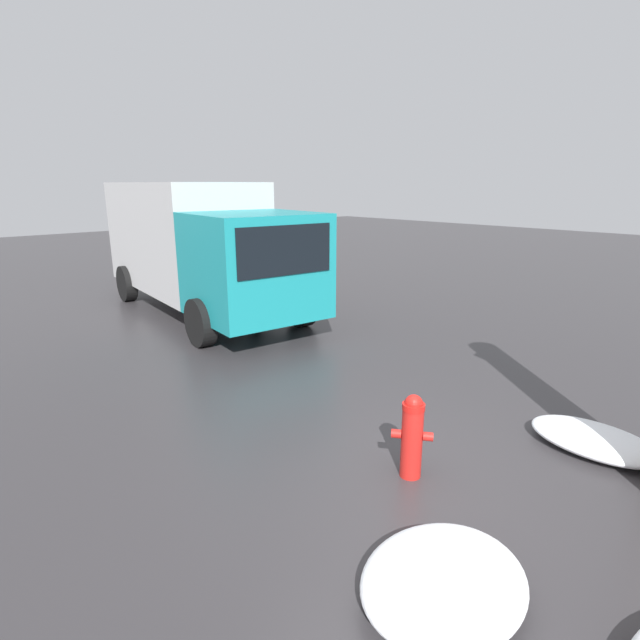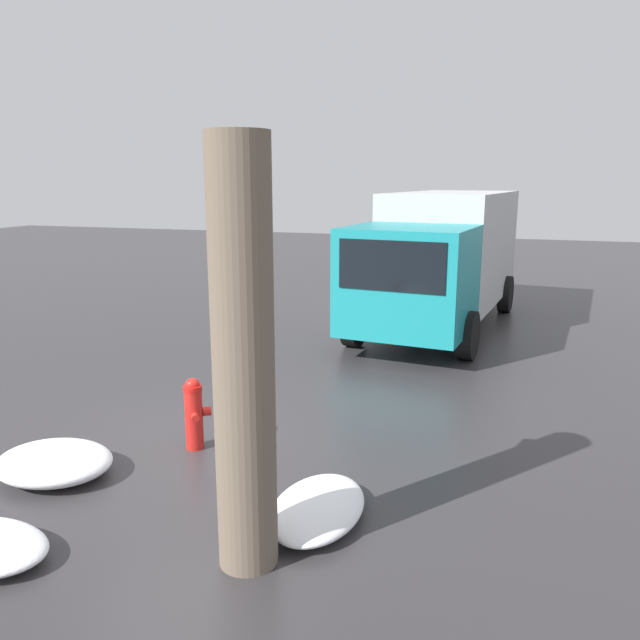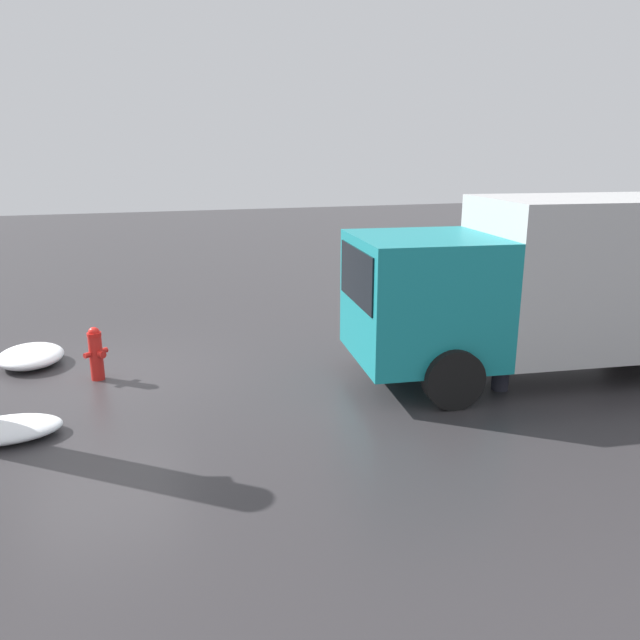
% 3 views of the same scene
% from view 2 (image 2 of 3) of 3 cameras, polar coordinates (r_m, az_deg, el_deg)
% --- Properties ---
extents(ground_plane, '(60.00, 60.00, 0.00)m').
position_cam_2_polar(ground_plane, '(7.98, -11.33, -11.38)').
color(ground_plane, '#333033').
extents(fire_hydrant, '(0.39, 0.36, 0.90)m').
position_cam_2_polar(fire_hydrant, '(7.80, -11.44, -8.28)').
color(fire_hydrant, red).
rests_on(fire_hydrant, ground_plane).
extents(tree_trunk, '(0.77, 0.51, 3.59)m').
position_cam_2_polar(tree_trunk, '(5.05, -7.01, -3.68)').
color(tree_trunk, '#6B5B4C').
rests_on(tree_trunk, ground_plane).
extents(delivery_truck, '(7.21, 3.11, 2.94)m').
position_cam_2_polar(delivery_truck, '(14.09, 11.15, 5.86)').
color(delivery_truck, teal).
rests_on(delivery_truck, ground_plane).
extents(pedestrian, '(0.39, 0.39, 1.78)m').
position_cam_2_polar(pedestrian, '(12.66, 12.02, 2.20)').
color(pedestrian, '#23232D').
rests_on(pedestrian, ground_plane).
extents(snow_pile_curbside, '(1.10, 1.32, 0.32)m').
position_cam_2_polar(snow_pile_curbside, '(7.68, -23.15, -11.87)').
color(snow_pile_curbside, white).
rests_on(snow_pile_curbside, ground_plane).
extents(snow_pile_by_tree, '(1.40, 0.86, 0.23)m').
position_cam_2_polar(snow_pile_by_tree, '(6.31, -0.22, -16.80)').
color(snow_pile_by_tree, white).
rests_on(snow_pile_by_tree, ground_plane).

